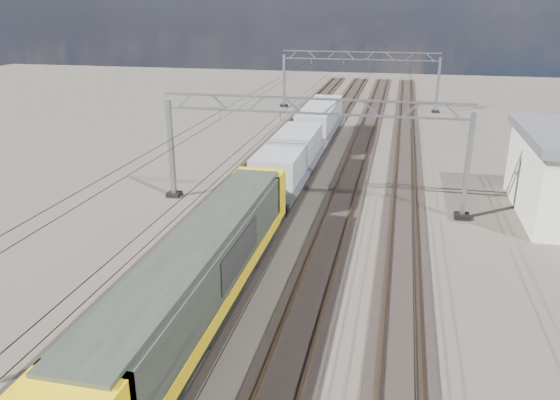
% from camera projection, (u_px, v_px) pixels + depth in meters
% --- Properties ---
extents(ground, '(160.00, 160.00, 0.00)m').
position_uv_depth(ground, '(299.00, 230.00, 32.02)').
color(ground, '#2C2721').
rests_on(ground, ground).
extents(track_outer_west, '(2.60, 140.00, 0.30)m').
position_uv_depth(track_outer_west, '(202.00, 220.00, 33.23)').
color(track_outer_west, black).
rests_on(track_outer_west, ground).
extents(track_loco, '(2.60, 140.00, 0.30)m').
position_uv_depth(track_loco, '(266.00, 226.00, 32.41)').
color(track_loco, black).
rests_on(track_loco, ground).
extents(track_inner_east, '(2.60, 140.00, 0.30)m').
position_uv_depth(track_inner_east, '(333.00, 232.00, 31.59)').
color(track_inner_east, black).
rests_on(track_inner_east, ground).
extents(track_outer_east, '(2.60, 140.00, 0.30)m').
position_uv_depth(track_outer_east, '(403.00, 238.00, 30.77)').
color(track_outer_east, black).
rests_on(track_outer_east, ground).
extents(catenary_gantry_mid, '(19.90, 0.90, 7.11)m').
position_uv_depth(catenary_gantry_mid, '(311.00, 149.00, 34.38)').
color(catenary_gantry_mid, gray).
rests_on(catenary_gantry_mid, ground).
extents(catenary_gantry_far, '(19.90, 0.90, 7.11)m').
position_uv_depth(catenary_gantry_far, '(359.00, 78.00, 67.46)').
color(catenary_gantry_far, gray).
rests_on(catenary_gantry_far, ground).
extents(overhead_wires, '(12.03, 140.00, 0.53)m').
position_uv_depth(overhead_wires, '(321.00, 108.00, 37.43)').
color(overhead_wires, black).
rests_on(overhead_wires, ground).
extents(locomotive, '(2.76, 21.10, 3.62)m').
position_uv_depth(locomotive, '(202.00, 273.00, 21.89)').
color(locomotive, black).
rests_on(locomotive, ground).
extents(hopper_wagon_lead, '(3.38, 13.00, 3.25)m').
position_uv_depth(hopper_wagon_lead, '(290.00, 160.00, 38.18)').
color(hopper_wagon_lead, black).
rests_on(hopper_wagon_lead, ground).
extents(hopper_wagon_mid, '(3.38, 13.00, 3.25)m').
position_uv_depth(hopper_wagon_mid, '(320.00, 120.00, 51.23)').
color(hopper_wagon_mid, black).
rests_on(hopper_wagon_mid, ground).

